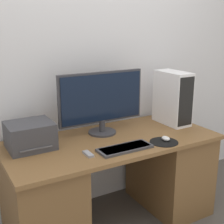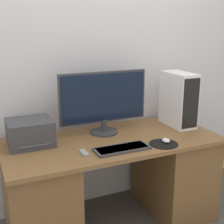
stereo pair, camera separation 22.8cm
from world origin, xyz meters
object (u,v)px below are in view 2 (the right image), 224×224
(mouse, at_px, (166,140))
(remote_control, at_px, (84,153))
(printer, at_px, (30,133))
(computer_tower, at_px, (179,99))
(monitor, at_px, (104,100))
(keyboard, at_px, (122,148))

(mouse, relative_size, remote_control, 0.69)
(printer, bearing_deg, remote_control, -46.99)
(computer_tower, bearing_deg, mouse, -135.54)
(mouse, relative_size, printer, 0.23)
(mouse, distance_m, printer, 0.98)
(computer_tower, bearing_deg, remote_control, -164.18)
(monitor, height_order, mouse, monitor)
(mouse, xyz_separation_m, printer, (-0.90, 0.37, 0.07))
(monitor, relative_size, computer_tower, 1.57)
(mouse, height_order, computer_tower, computer_tower)
(monitor, relative_size, remote_control, 6.82)
(computer_tower, height_order, remote_control, computer_tower)
(monitor, bearing_deg, remote_control, -130.03)
(monitor, xyz_separation_m, remote_control, (-0.28, -0.34, -0.26))
(keyboard, xyz_separation_m, computer_tower, (0.67, 0.30, 0.21))
(keyboard, height_order, printer, printer)
(printer, xyz_separation_m, remote_control, (0.29, -0.31, -0.08))
(mouse, xyz_separation_m, remote_control, (-0.61, 0.05, -0.01))
(monitor, height_order, keyboard, monitor)
(remote_control, bearing_deg, printer, 133.01)
(computer_tower, relative_size, printer, 1.45)
(keyboard, bearing_deg, remote_control, 171.47)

